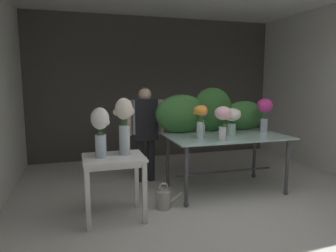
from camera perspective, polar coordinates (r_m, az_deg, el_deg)
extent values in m
plane|color=beige|center=(4.96, 3.59, -10.58)|extent=(8.70, 8.70, 0.00)
cube|color=#4C4742|center=(6.58, -2.31, 6.95)|extent=(5.26, 0.12, 2.89)
cube|color=silver|center=(6.13, 27.62, 5.90)|extent=(0.12, 4.08, 2.89)
cube|color=#ABCDC6|center=(4.55, 10.62, -1.82)|extent=(1.71, 1.03, 0.02)
cylinder|color=#4C4C51|center=(3.98, 3.44, -9.29)|extent=(0.05, 0.05, 0.81)
sphere|color=#4C4C51|center=(4.11, 3.39, -14.25)|extent=(0.07, 0.07, 0.07)
cylinder|color=#4C4C51|center=(4.70, 21.11, -7.09)|extent=(0.05, 0.05, 0.81)
sphere|color=#4C4C51|center=(4.81, 20.87, -11.38)|extent=(0.07, 0.07, 0.07)
cylinder|color=#4C4C51|center=(4.74, -0.05, -6.38)|extent=(0.05, 0.05, 0.81)
sphere|color=#4C4C51|center=(4.85, -0.05, -10.65)|extent=(0.07, 0.07, 0.07)
cylinder|color=#4C4C51|center=(5.35, 15.66, -4.97)|extent=(0.05, 0.05, 0.81)
sphere|color=#4C4C51|center=(5.45, 15.50, -8.78)|extent=(0.07, 0.07, 0.07)
cylinder|color=#4C4C51|center=(4.67, 10.44, -8.28)|extent=(1.51, 0.03, 0.03)
cube|color=white|center=(3.63, -10.01, -5.76)|extent=(0.70, 0.56, 0.03)
cube|color=white|center=(3.64, -10.00, -6.45)|extent=(0.64, 0.50, 0.06)
cube|color=white|center=(3.49, -14.55, -12.92)|extent=(0.05, 0.05, 0.72)
cube|color=white|center=(3.56, -4.33, -12.23)|extent=(0.05, 0.05, 0.72)
cube|color=white|center=(3.94, -14.83, -10.42)|extent=(0.05, 0.05, 0.72)
cube|color=white|center=(4.00, -5.83, -9.88)|extent=(0.05, 0.05, 0.72)
cylinder|color=#232328|center=(4.98, -5.18, -5.81)|extent=(0.12, 0.12, 0.78)
cylinder|color=#232328|center=(5.02, -3.17, -5.68)|extent=(0.12, 0.12, 0.78)
cube|color=#999EA8|center=(4.88, -4.25, 1.72)|extent=(0.42, 0.22, 0.52)
cube|color=black|center=(4.77, -3.95, 1.09)|extent=(0.36, 0.02, 0.64)
cylinder|color=beige|center=(4.83, -7.20, 1.46)|extent=(0.09, 0.09, 0.55)
cylinder|color=beige|center=(4.94, -1.36, 1.68)|extent=(0.09, 0.09, 0.55)
sphere|color=beige|center=(4.85, -4.30, 5.86)|extent=(0.20, 0.20, 0.20)
ellipsoid|color=brown|center=(4.87, -4.36, 6.63)|extent=(0.15, 0.15, 0.09)
ellipsoid|color=#387033|center=(4.65, 2.51, 2.25)|extent=(0.81, 0.29, 0.58)
ellipsoid|color=#2D6028|center=(4.84, 8.18, 3.01)|extent=(0.66, 0.23, 0.68)
ellipsoid|color=#387033|center=(5.10, 13.79, 1.92)|extent=(0.71, 0.30, 0.46)
cylinder|color=silver|center=(4.22, 5.93, -0.78)|extent=(0.10, 0.10, 0.23)
cylinder|color=#9EBCB2|center=(4.23, 5.92, -1.65)|extent=(0.09, 0.09, 0.10)
cylinder|color=#477F3D|center=(4.22, 6.28, 0.06)|extent=(0.01, 0.01, 0.34)
cylinder|color=#477F3D|center=(4.23, 5.74, 0.10)|extent=(0.01, 0.01, 0.34)
cylinder|color=#477F3D|center=(4.20, 5.77, 0.04)|extent=(0.01, 0.01, 0.34)
cylinder|color=#477F3D|center=(4.19, 6.05, 0.02)|extent=(0.01, 0.01, 0.34)
ellipsoid|color=orange|center=(4.19, 5.99, 2.88)|extent=(0.19, 0.19, 0.14)
sphere|color=orange|center=(4.17, 5.04, 2.52)|extent=(0.05, 0.05, 0.05)
sphere|color=orange|center=(4.23, 6.66, 2.80)|extent=(0.06, 0.06, 0.06)
ellipsoid|color=#477F3D|center=(4.19, 6.43, 1.02)|extent=(0.06, 0.11, 0.03)
cylinder|color=silver|center=(4.94, 17.27, 0.10)|extent=(0.11, 0.11, 0.21)
cylinder|color=#9EBCB2|center=(4.95, 17.24, -0.58)|extent=(0.10, 0.10, 0.09)
cylinder|color=#477F3D|center=(4.94, 17.58, 0.94)|extent=(0.01, 0.01, 0.34)
cylinder|color=#477F3D|center=(4.94, 17.11, 0.96)|extent=(0.01, 0.01, 0.34)
cylinder|color=#477F3D|center=(4.91, 17.31, 0.92)|extent=(0.01, 0.01, 0.34)
ellipsoid|color=#D1338E|center=(4.90, 17.43, 3.63)|extent=(0.23, 0.23, 0.21)
sphere|color=#D1338E|center=(4.89, 16.67, 3.98)|extent=(0.08, 0.08, 0.08)
cylinder|color=silver|center=(4.12, 10.01, -1.40)|extent=(0.10, 0.10, 0.19)
cylinder|color=#9EBCB2|center=(4.13, 9.99, -2.11)|extent=(0.09, 0.09, 0.08)
cylinder|color=#28562D|center=(4.12, 10.28, -0.44)|extent=(0.01, 0.01, 0.30)
cylinder|color=#28562D|center=(4.13, 9.90, -0.42)|extent=(0.01, 0.01, 0.30)
cylinder|color=#28562D|center=(4.10, 9.83, -0.49)|extent=(0.01, 0.01, 0.30)
cylinder|color=#28562D|center=(4.10, 10.23, -0.50)|extent=(0.01, 0.01, 0.30)
ellipsoid|color=#EFB2BC|center=(4.08, 10.11, 2.37)|extent=(0.22, 0.22, 0.18)
sphere|color=#EFB2BC|center=(4.06, 9.37, 2.51)|extent=(0.08, 0.08, 0.08)
sphere|color=#EFB2BC|center=(4.11, 11.03, 2.28)|extent=(0.07, 0.07, 0.07)
ellipsoid|color=#477F3D|center=(4.11, 10.51, 0.16)|extent=(0.11, 0.09, 0.03)
cylinder|color=silver|center=(4.59, 11.62, -0.58)|extent=(0.12, 0.12, 0.17)
cylinder|color=#9EBCB2|center=(4.60, 11.60, -1.16)|extent=(0.11, 0.11, 0.07)
cylinder|color=#387033|center=(4.59, 11.94, -0.05)|extent=(0.01, 0.01, 0.23)
cylinder|color=#387033|center=(4.59, 11.33, -0.02)|extent=(0.01, 0.01, 0.23)
cylinder|color=#387033|center=(4.56, 11.58, -0.09)|extent=(0.01, 0.01, 0.23)
ellipsoid|color=white|center=(4.56, 11.70, 2.08)|extent=(0.26, 0.26, 0.18)
sphere|color=white|center=(4.55, 10.70, 2.27)|extent=(0.06, 0.06, 0.06)
sphere|color=white|center=(4.62, 12.80, 2.42)|extent=(0.08, 0.08, 0.08)
ellipsoid|color=#477F3D|center=(4.58, 11.23, 0.73)|extent=(0.11, 0.07, 0.03)
cylinder|color=silver|center=(4.62, 6.28, -0.52)|extent=(0.09, 0.09, 0.15)
cylinder|color=#9EBCB2|center=(4.62, 6.27, -1.03)|extent=(0.08, 0.08, 0.06)
cylinder|color=#2D6028|center=(4.62, 6.52, 0.42)|extent=(0.01, 0.01, 0.28)
cylinder|color=#2D6028|center=(4.62, 6.20, 0.41)|extent=(0.01, 0.01, 0.28)
cylinder|color=#2D6028|center=(4.60, 6.14, 0.38)|extent=(0.01, 0.01, 0.28)
cylinder|color=#2D6028|center=(4.59, 6.41, 0.36)|extent=(0.01, 0.01, 0.28)
ellipsoid|color=pink|center=(4.58, 6.33, 2.78)|extent=(0.16, 0.16, 0.18)
ellipsoid|color=#2D6028|center=(4.60, 6.67, 0.63)|extent=(0.11, 0.09, 0.03)
cylinder|color=silver|center=(3.58, -12.30, -3.62)|extent=(0.13, 0.13, 0.26)
cylinder|color=#9EBCB2|center=(3.60, -12.26, -4.76)|extent=(0.12, 0.12, 0.11)
cylinder|color=#28562D|center=(3.57, -11.94, -2.69)|extent=(0.01, 0.01, 0.36)
cylinder|color=#28562D|center=(3.59, -12.70, -2.62)|extent=(0.01, 0.01, 0.36)
cylinder|color=#28562D|center=(3.55, -12.51, -2.74)|extent=(0.01, 0.01, 0.36)
ellipsoid|color=white|center=(3.53, -12.45, 1.37)|extent=(0.20, 0.20, 0.25)
sphere|color=white|center=(3.53, -13.26, 0.86)|extent=(0.08, 0.08, 0.08)
sphere|color=white|center=(3.51, -11.37, 0.72)|extent=(0.08, 0.08, 0.08)
ellipsoid|color=#477F3D|center=(3.54, -12.43, -1.27)|extent=(0.05, 0.10, 0.03)
cylinder|color=silver|center=(3.66, -8.02, -2.57)|extent=(0.13, 0.13, 0.35)
cylinder|color=#9EBCB2|center=(3.68, -7.99, -4.06)|extent=(0.12, 0.12, 0.15)
cylinder|color=#477F3D|center=(3.66, -7.55, -1.53)|extent=(0.01, 0.01, 0.46)
cylinder|color=#477F3D|center=(3.68, -8.11, -1.50)|extent=(0.01, 0.01, 0.46)
cylinder|color=#477F3D|center=(3.64, -8.42, -1.62)|extent=(0.01, 0.01, 0.46)
cylinder|color=#477F3D|center=(3.61, -7.89, -1.66)|extent=(0.01, 0.01, 0.46)
ellipsoid|color=silver|center=(3.61, -8.14, 3.17)|extent=(0.20, 0.20, 0.25)
sphere|color=silver|center=(3.62, -9.49, 2.53)|extent=(0.08, 0.08, 0.08)
sphere|color=silver|center=(3.64, -6.97, 2.70)|extent=(0.10, 0.10, 0.10)
cylinder|color=#B7B2A8|center=(4.01, -0.84, -13.43)|extent=(0.18, 0.18, 0.24)
cylinder|color=#B7B2A8|center=(4.05, 1.53, -13.01)|extent=(0.18, 0.04, 0.14)
torus|color=#B7B2A8|center=(3.95, -0.85, -11.27)|extent=(0.13, 0.02, 0.13)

